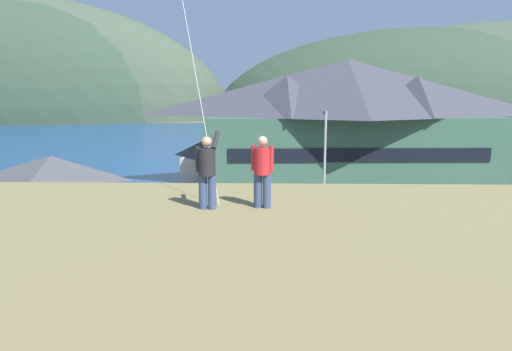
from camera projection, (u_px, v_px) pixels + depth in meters
ground_plane at (221, 277)px, 21.79m from camera, size 600.00×600.00×0.00m
parking_lot_pad at (230, 242)px, 26.70m from camera, size 40.00×20.00×0.10m
bay_water at (256, 140)px, 80.79m from camera, size 360.00×84.00×0.03m
far_hill_east_peak at (0, 119)px, 140.16m from camera, size 119.19×55.93×69.50m
far_hill_center_saddle at (422, 121)px, 129.67m from camera, size 115.73×62.31×49.57m
far_hill_far_shoulder at (510, 121)px, 130.09m from camera, size 131.50×57.18×52.99m
harbor_lodge at (347, 119)px, 41.63m from camera, size 26.46×13.09×11.18m
storage_shed_near_lot at (53, 191)px, 29.07m from camera, size 7.48×4.96×4.59m
storage_shed_waterside at (211, 160)px, 43.01m from camera, size 5.26×5.65×4.31m
wharf_dock at (253, 159)px, 56.49m from camera, size 3.20×14.69×0.70m
moored_boat_wharfside at (227, 153)px, 58.94m from camera, size 2.00×6.26×2.16m
moored_boat_outer_mooring at (282, 156)px, 55.99m from camera, size 3.12×7.62×2.16m
moored_boat_inner_slip at (221, 158)px, 54.41m from camera, size 2.73×7.82×2.16m
parked_car_lone_by_shed at (421, 245)px, 22.97m from camera, size 4.36×2.38×1.82m
parked_car_corner_spot at (203, 260)px, 20.98m from camera, size 4.27×2.20×1.82m
parked_car_front_row_red at (429, 218)px, 27.94m from camera, size 4.26×2.17×1.82m
parked_car_mid_row_center at (260, 213)px, 29.01m from camera, size 4.31×2.28×1.82m
parked_car_front_row_end at (166, 216)px, 28.37m from camera, size 4.27×2.18×1.82m
parked_car_back_row_left at (306, 249)px, 22.39m from camera, size 4.34×2.35×1.82m
parked_car_mid_row_near at (91, 245)px, 23.08m from camera, size 4.29×2.23×1.82m
parking_light_pole at (325, 157)px, 31.26m from camera, size 0.24×0.78×7.08m
person_kite_flyer at (207, 170)px, 11.13m from camera, size 0.55×0.65×1.86m
person_companion at (262, 170)px, 11.26m from camera, size 0.54×0.40×1.74m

